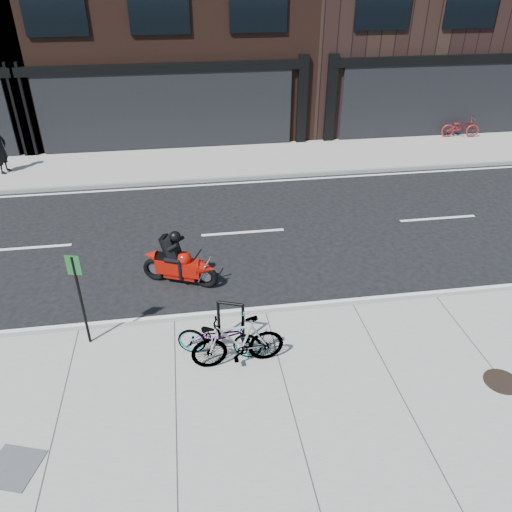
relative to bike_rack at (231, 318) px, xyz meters
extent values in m
plane|color=black|center=(0.85, 2.77, -0.69)|extent=(120.00, 120.00, 0.00)
cube|color=gray|center=(0.85, -2.23, -0.62)|extent=(60.00, 6.00, 0.13)
cube|color=gray|center=(0.85, 10.52, -0.62)|extent=(60.00, 3.50, 0.13)
cylinder|color=black|center=(-0.24, 0.09, -0.10)|extent=(0.06, 0.06, 0.91)
cylinder|color=black|center=(0.24, -0.09, -0.10)|extent=(0.06, 0.06, 0.91)
cylinder|color=black|center=(0.00, 0.00, 0.36)|extent=(0.49, 0.23, 0.06)
imported|color=gray|center=(-0.27, -0.39, -0.12)|extent=(1.76, 1.00, 0.87)
imported|color=gray|center=(0.06, -0.70, -0.02)|extent=(1.81, 0.60, 1.07)
torus|color=black|center=(-0.38, 2.16, -0.39)|extent=(0.61, 0.36, 0.61)
torus|color=black|center=(-1.59, 2.68, -0.39)|extent=(0.61, 0.36, 0.61)
cube|color=#970F07|center=(-0.99, 2.42, -0.20)|extent=(1.16, 0.76, 0.35)
cone|color=#970F07|center=(-0.34, 2.15, -0.15)|extent=(0.54, 0.54, 0.41)
sphere|color=#970F07|center=(-0.86, 2.37, 0.04)|extent=(0.37, 0.37, 0.37)
cube|color=black|center=(-1.25, 2.53, 0.02)|extent=(0.57, 0.44, 0.11)
cylinder|color=silver|center=(-1.39, 2.78, -0.41)|extent=(0.50, 0.28, 0.08)
cube|color=black|center=(-1.13, 2.48, 0.33)|extent=(0.46, 0.45, 0.55)
cube|color=black|center=(-1.26, 2.54, 0.41)|extent=(0.31, 0.34, 0.37)
sphere|color=black|center=(-1.02, 2.44, 0.61)|extent=(0.27, 0.27, 0.27)
imported|color=black|center=(-7.11, 10.42, 0.32)|extent=(0.55, 0.72, 1.75)
imported|color=maroon|center=(11.19, 11.77, -0.13)|extent=(1.68, 0.80, 0.84)
cylinder|color=black|center=(4.82, -1.93, -0.55)|extent=(0.67, 0.67, 0.02)
cube|color=#505153|center=(-3.65, -2.47, -0.55)|extent=(0.95, 0.95, 0.02)
cylinder|color=black|center=(-2.86, 0.37, 0.46)|extent=(0.06, 0.06, 2.02)
cube|color=#185522|center=(-2.86, 0.37, 1.28)|extent=(0.27, 0.08, 0.41)
camera|label=1|loc=(-0.68, -7.85, 6.21)|focal=35.00mm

